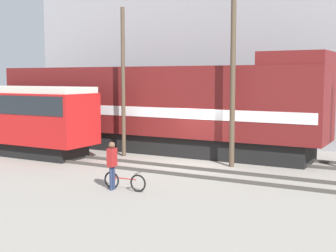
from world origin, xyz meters
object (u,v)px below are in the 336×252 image
(freight_locomotive, at_px, (153,107))
(bicycle, at_px, (125,181))
(utility_pole_left, at_px, (123,83))
(utility_pole_center, at_px, (233,69))
(streetcar, at_px, (14,115))
(person, at_px, (112,161))

(freight_locomotive, relative_size, bicycle, 10.82)
(utility_pole_left, xyz_separation_m, utility_pole_center, (5.80, 0.00, 0.64))
(freight_locomotive, relative_size, streetcar, 1.99)
(freight_locomotive, height_order, person, freight_locomotive)
(freight_locomotive, distance_m, bicycle, 9.12)
(freight_locomotive, xyz_separation_m, streetcar, (-5.80, -4.34, -0.38))
(freight_locomotive, height_order, utility_pole_center, utility_pole_center)
(utility_pole_center, bearing_deg, freight_locomotive, 158.03)
(person, relative_size, utility_pole_center, 0.20)
(utility_pole_center, bearing_deg, utility_pole_left, 180.00)
(utility_pole_left, distance_m, utility_pole_center, 5.84)
(freight_locomotive, relative_size, utility_pole_left, 2.51)
(person, distance_m, utility_pole_center, 7.23)
(bicycle, distance_m, person, 0.86)
(person, xyz_separation_m, utility_pole_center, (2.10, 6.08, 3.29))
(person, bearing_deg, freight_locomotive, 111.65)
(streetcar, xyz_separation_m, utility_pole_left, (5.38, 2.17, 1.69))
(freight_locomotive, xyz_separation_m, person, (3.28, -8.25, -1.33))
(bicycle, xyz_separation_m, utility_pole_left, (-4.11, 5.91, 3.38))
(person, height_order, utility_pole_left, utility_pole_left)
(freight_locomotive, height_order, streetcar, freight_locomotive)
(bicycle, height_order, utility_pole_center, utility_pole_center)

